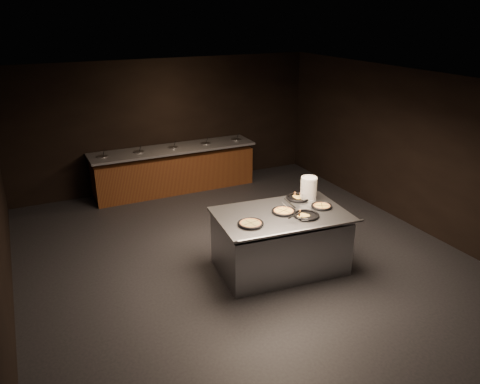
{
  "coord_description": "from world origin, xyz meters",
  "views": [
    {
      "loc": [
        -3.04,
        -6.12,
        3.91
      ],
      "look_at": [
        0.07,
        0.3,
        1.09
      ],
      "focal_mm": 35.0,
      "sensor_mm": 36.0,
      "label": 1
    }
  ],
  "objects": [
    {
      "name": "room",
      "position": [
        0.0,
        0.0,
        1.45
      ],
      "size": [
        7.02,
        8.02,
        2.92
      ],
      "color": "black",
      "rests_on": "ground"
    },
    {
      "name": "salad_bar",
      "position": [
        0.0,
        3.56,
        0.44
      ],
      "size": [
        3.7,
        0.83,
        1.18
      ],
      "color": "#5D3516",
      "rests_on": "ground"
    },
    {
      "name": "pan_veggie_whole",
      "position": [
        -0.22,
        -0.64,
        0.98
      ],
      "size": [
        0.38,
        0.38,
        0.04
      ],
      "rotation": [
        0.0,
        0.0,
        0.2
      ],
      "color": "black",
      "rests_on": "serving_counter"
    },
    {
      "name": "pan_cheese_slices_b",
      "position": [
        0.68,
        -0.75,
        0.98
      ],
      "size": [
        0.4,
        0.4,
        0.04
      ],
      "rotation": [
        0.0,
        0.0,
        2.01
      ],
      "color": "black",
      "rests_on": "serving_counter"
    },
    {
      "name": "pan_cheese_whole",
      "position": [
        0.44,
        -0.47,
        0.98
      ],
      "size": [
        0.37,
        0.37,
        0.04
      ],
      "rotation": [
        0.0,
        0.0,
        0.39
      ],
      "color": "black",
      "rests_on": "serving_counter"
    },
    {
      "name": "serving_counter",
      "position": [
        0.39,
        -0.48,
        0.46
      ],
      "size": [
        2.12,
        1.47,
        0.97
      ],
      "rotation": [
        0.0,
        0.0,
        -0.1
      ],
      "color": "#A9ABB0",
      "rests_on": "ground"
    },
    {
      "name": "pan_cheese_slices_a",
      "position": [
        0.94,
        -0.1,
        0.98
      ],
      "size": [
        0.39,
        0.39,
        0.04
      ],
      "rotation": [
        0.0,
        0.0,
        0.67
      ],
      "color": "black",
      "rests_on": "serving_counter"
    },
    {
      "name": "server_left",
      "position": [
        0.57,
        -0.37,
        1.04
      ],
      "size": [
        0.25,
        0.29,
        0.17
      ],
      "rotation": [
        0.0,
        0.0,
        2.29
      ],
      "color": "#A9ABB0",
      "rests_on": "serving_counter"
    },
    {
      "name": "pan_veggie_slices",
      "position": [
        1.09,
        -0.56,
        0.98
      ],
      "size": [
        0.34,
        0.34,
        0.04
      ],
      "rotation": [
        0.0,
        0.0,
        -0.55
      ],
      "color": "black",
      "rests_on": "serving_counter"
    },
    {
      "name": "server_right",
      "position": [
        0.46,
        -0.83,
        1.04
      ],
      "size": [
        0.3,
        0.17,
        0.15
      ],
      "rotation": [
        0.0,
        0.0,
        -0.38
      ],
      "color": "#A9ABB0",
      "rests_on": "serving_counter"
    },
    {
      "name": "plate_stack",
      "position": [
        1.1,
        -0.16,
        1.15
      ],
      "size": [
        0.27,
        0.27,
        0.37
      ],
      "primitive_type": "cylinder",
      "color": "silver",
      "rests_on": "serving_counter"
    }
  ]
}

